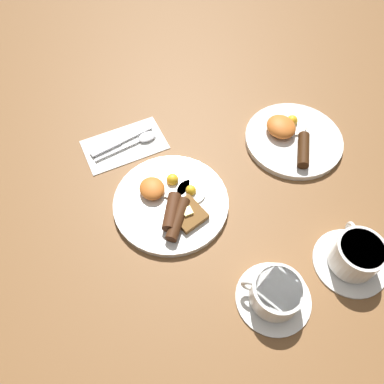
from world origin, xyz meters
name	(u,v)px	position (x,y,z in m)	size (l,w,h in m)	color
ground_plane	(171,205)	(0.00, 0.00, 0.00)	(3.00, 3.00, 0.00)	brown
breakfast_plate_near	(171,202)	(0.00, 0.00, 0.01)	(0.26, 0.26, 0.04)	white
breakfast_plate_far	(292,137)	(-0.04, 0.35, 0.01)	(0.24, 0.24, 0.05)	white
teacup_near	(275,294)	(0.28, 0.09, 0.03)	(0.15, 0.15, 0.06)	white
teacup_far	(355,256)	(0.29, 0.27, 0.03)	(0.15, 0.15, 0.07)	white
napkin	(125,145)	(-0.21, -0.03, 0.00)	(0.12, 0.20, 0.01)	white
knife	(119,142)	(-0.22, -0.04, 0.01)	(0.04, 0.17, 0.01)	silver
spoon	(141,140)	(-0.20, 0.01, 0.01)	(0.04, 0.17, 0.01)	silver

